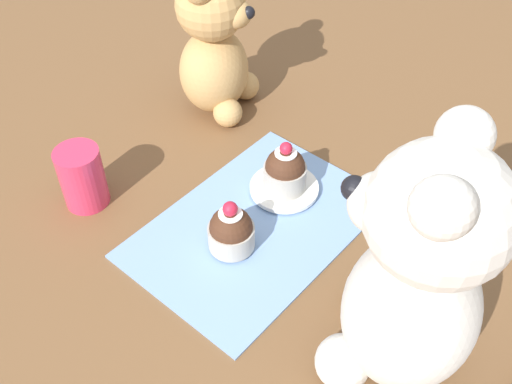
{
  "coord_description": "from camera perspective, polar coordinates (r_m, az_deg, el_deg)",
  "views": [
    {
      "loc": [
        0.34,
        0.3,
        0.5
      ],
      "look_at": [
        0.0,
        0.0,
        0.06
      ],
      "focal_mm": 42.0,
      "sensor_mm": 36.0,
      "label": 1
    }
  ],
  "objects": [
    {
      "name": "teddy_bear_cream",
      "position": [
        0.5,
        14.98,
        -7.6
      ],
      "size": [
        0.16,
        0.15,
        0.26
      ],
      "rotation": [
        0.0,
        0.0,
        0.28
      ],
      "color": "silver",
      "rests_on": "ground_plane"
    },
    {
      "name": "saucer_plate",
      "position": [
        0.71,
        2.7,
        0.41
      ],
      "size": [
        0.08,
        0.08,
        0.01
      ],
      "primitive_type": "cylinder",
      "color": "white",
      "rests_on": "knitted_placemat"
    },
    {
      "name": "cupcake_near_cream_bear",
      "position": [
        0.63,
        -2.06,
        -3.92
      ],
      "size": [
        0.05,
        0.05,
        0.06
      ],
      "color": "#B2ADA3",
      "rests_on": "knitted_placemat"
    },
    {
      "name": "ground_plane",
      "position": [
        0.68,
        0.0,
        -3.36
      ],
      "size": [
        4.0,
        4.0,
        0.0
      ],
      "primitive_type": "plane",
      "color": "brown"
    },
    {
      "name": "teddy_bear_tan",
      "position": [
        0.8,
        -3.95,
        13.65
      ],
      "size": [
        0.13,
        0.12,
        0.2
      ],
      "rotation": [
        0.0,
        0.0,
        3.5
      ],
      "color": "tan",
      "rests_on": "ground_plane"
    },
    {
      "name": "knitted_placemat",
      "position": [
        0.68,
        0.0,
        -3.19
      ],
      "size": [
        0.28,
        0.19,
        0.01
      ],
      "primitive_type": "cube",
      "color": "#7A9ED1",
      "rests_on": "ground_plane"
    },
    {
      "name": "cupcake_near_tan_bear",
      "position": [
        0.69,
        2.78,
        2.02
      ],
      "size": [
        0.05,
        0.05,
        0.07
      ],
      "color": "#B2ADA3",
      "rests_on": "saucer_plate"
    },
    {
      "name": "juice_glass",
      "position": [
        0.71,
        -16.23,
        1.36
      ],
      "size": [
        0.05,
        0.05,
        0.07
      ],
      "primitive_type": "cylinder",
      "color": "#DB3356",
      "rests_on": "ground_plane"
    }
  ]
}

